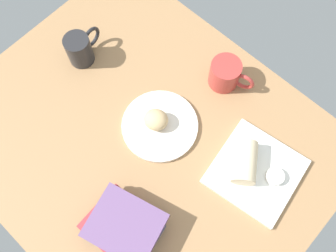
{
  "coord_description": "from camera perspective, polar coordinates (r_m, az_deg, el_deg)",
  "views": [
    {
      "loc": [
        -31.72,
        23.13,
        112.51
      ],
      "look_at": [
        -3.67,
        -7.13,
        7.0
      ],
      "focal_mm": 40.81,
      "sensor_mm": 36.0,
      "label": 1
    }
  ],
  "objects": [
    {
      "name": "square_plate",
      "position": [
        1.14,
        12.95,
        -6.63
      ],
      "size": [
        26.5,
        26.5,
        1.6
      ],
      "primitive_type": "cube",
      "rotation": [
        0.0,
        0.0,
        0.14
      ],
      "color": "white",
      "rests_on": "dining_table"
    },
    {
      "name": "sauce_cup",
      "position": [
        1.13,
        15.68,
        -7.28
      ],
      "size": [
        5.15,
        5.15,
        2.08
      ],
      "color": "silver",
      "rests_on": "square_plate"
    },
    {
      "name": "breakfast_wrap",
      "position": [
        1.1,
        11.35,
        -5.31
      ],
      "size": [
        12.43,
        13.76,
        6.93
      ],
      "primitive_type": "cylinder",
      "rotation": [
        1.57,
        0.0,
        3.74
      ],
      "color": "beige",
      "rests_on": "square_plate"
    },
    {
      "name": "book_stack",
      "position": [
        1.06,
        -6.61,
        -14.81
      ],
      "size": [
        21.69,
        19.8,
        7.95
      ],
      "color": "#33477F",
      "rests_on": "dining_table"
    },
    {
      "name": "coffee_mug",
      "position": [
        1.26,
        -12.99,
        11.22
      ],
      "size": [
        8.12,
        13.58,
        10.44
      ],
      "color": "#262628",
      "rests_on": "dining_table"
    },
    {
      "name": "round_plate",
      "position": [
        1.16,
        -1.23,
        0.04
      ],
      "size": [
        23.23,
        23.23,
        1.4
      ],
      "primitive_type": "cylinder",
      "color": "silver",
      "rests_on": "dining_table"
    },
    {
      "name": "scone_pastry",
      "position": [
        1.13,
        -1.81,
        0.96
      ],
      "size": [
        9.43,
        9.18,
        5.29
      ],
      "primitive_type": "ellipsoid",
      "rotation": [
        0.0,
        0.0,
        3.58
      ],
      "color": "tan",
      "rests_on": "round_plate"
    },
    {
      "name": "second_mug",
      "position": [
        1.2,
        8.63,
        7.69
      ],
      "size": [
        14.22,
        9.48,
        9.43
      ],
      "color": "#B23833",
      "rests_on": "dining_table"
    },
    {
      "name": "dining_table",
      "position": [
        1.17,
        -3.69,
        -2.13
      ],
      "size": [
        110.0,
        90.0,
        4.0
      ],
      "primitive_type": "cube",
      "color": "#9E754C",
      "rests_on": "ground"
    }
  ]
}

